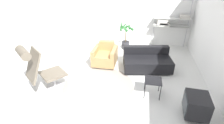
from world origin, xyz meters
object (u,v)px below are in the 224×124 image
Objects in this scene: couch_low at (147,62)px; side_table at (153,82)px; potted_plant at (125,37)px; armchair_red at (105,56)px; crt_television at (196,106)px; shelf_unit at (170,22)px; lounge_chair at (38,66)px.

couch_low is 1.37m from side_table.
couch_low reaches higher than side_table.
armchair_red is at bearing -109.53° from potted_plant.
couch_low reaches higher than crt_television.
crt_television is at bearing -60.99° from potted_plant.
shelf_unit reaches higher than crt_television.
couch_low is at bearing -112.21° from shelf_unit.
crt_television is (0.89, -0.59, -0.11)m from side_table.
side_table is at bearing -101.19° from shelf_unit.
crt_television is at bearing 140.73° from armchair_red.
potted_plant is at bearing 101.32° from lounge_chair.
couch_low is 2.71× the size of crt_television.
armchair_red is 0.69× the size of potted_plant.
side_table is at bearing 85.90° from couch_low.
shelf_unit reaches higher than side_table.
potted_plant is at bearing 109.58° from side_table.
couch_low is 1.74m from potted_plant.
armchair_red is 2.99m from shelf_unit.
lounge_chair is at bearing 22.72° from couch_low.
potted_plant is (-0.86, 1.49, 0.26)m from couch_low.
couch_low is 1.38× the size of potted_plant.
lounge_chair reaches higher than armchair_red.
couch_low is 3.57× the size of side_table.
shelf_unit is (3.44, 3.69, 0.28)m from lounge_chair.
lounge_chair is 0.62× the size of shelf_unit.
lounge_chair is 2.24m from armchair_red.
couch_low is at bearing 31.83° from crt_television.
armchair_red is 0.38× the size of shelf_unit.
shelf_unit is (1.67, 0.48, 0.54)m from potted_plant.
crt_television is at bearing -86.58° from shelf_unit.
armchair_red is at bearing -12.77° from couch_low.
lounge_chair is 2.19× the size of crt_television.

